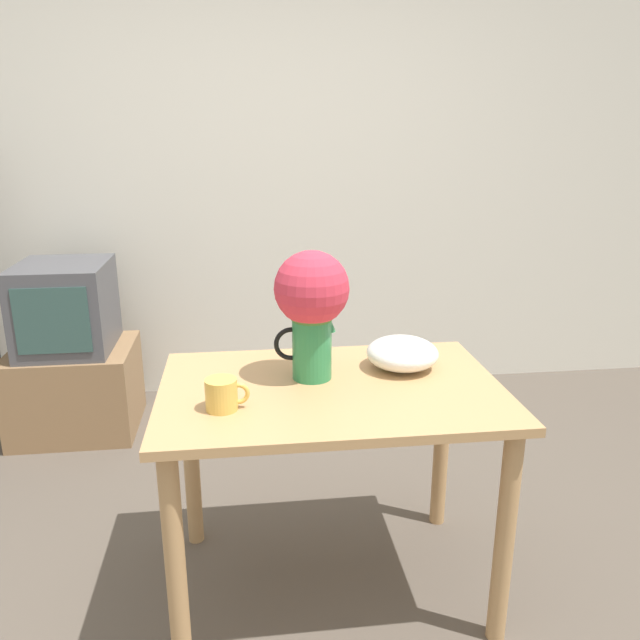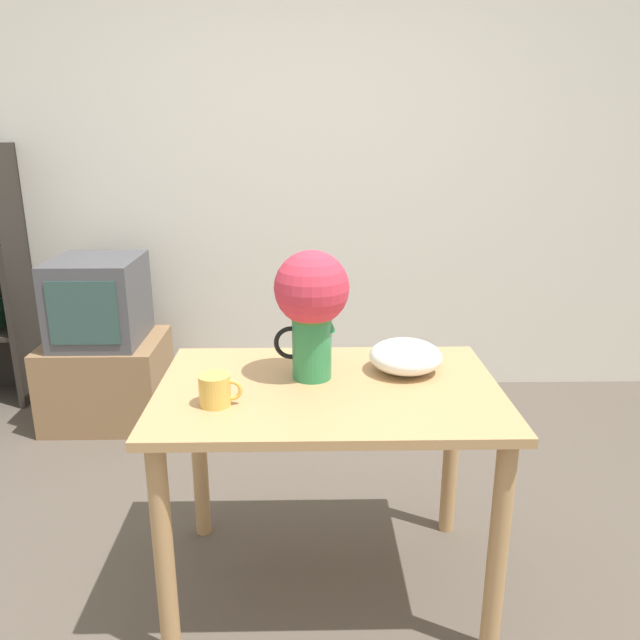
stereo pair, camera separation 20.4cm
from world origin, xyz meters
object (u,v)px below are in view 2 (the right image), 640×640
Objects in this scene: coffee_mug at (216,390)px; white_bowl at (405,356)px; tv_set at (99,300)px; flower_vase at (312,301)px.

white_bowl is at bearing 23.06° from coffee_mug.
white_bowl reaches higher than coffee_mug.
tv_set is (-0.84, 1.51, -0.13)m from coffee_mug.
white_bowl is (0.32, 0.05, -0.21)m from flower_vase.
flower_vase is at bearing 36.17° from coffee_mug.
coffee_mug is at bearing -156.94° from white_bowl.
coffee_mug is (-0.29, -0.21, -0.22)m from flower_vase.
flower_vase reaches higher than white_bowl.
tv_set reaches higher than coffee_mug.
flower_vase reaches higher than tv_set.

